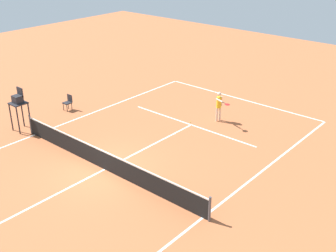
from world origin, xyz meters
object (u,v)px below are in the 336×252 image
(player_serving, at_px, (219,104))
(courtside_chair_mid, at_px, (68,102))
(tennis_ball, at_px, (190,122))
(umpire_chair, at_px, (18,103))

(player_serving, xyz_separation_m, courtside_chair_mid, (7.87, 4.55, -0.51))
(tennis_ball, height_order, umpire_chair, umpire_chair)
(tennis_ball, xyz_separation_m, umpire_chair, (6.37, 6.76, 1.57))
(tennis_ball, bearing_deg, player_serving, -132.04)
(courtside_chair_mid, bearing_deg, tennis_ball, -153.81)
(umpire_chair, bearing_deg, player_serving, -133.11)
(player_serving, relative_size, tennis_ball, 25.72)
(player_serving, relative_size, courtside_chair_mid, 1.84)
(tennis_ball, bearing_deg, courtside_chair_mid, 26.19)
(tennis_ball, relative_size, courtside_chair_mid, 0.07)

